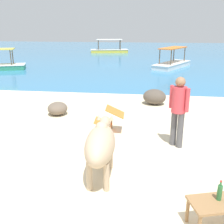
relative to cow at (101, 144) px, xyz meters
name	(u,v)px	position (x,y,z in m)	size (l,w,h in m)	color
sand_beach	(86,198)	(-0.14, -0.66, -0.68)	(18.00, 14.00, 0.04)	beige
water_surface	(138,55)	(-0.14, 21.34, -0.70)	(60.00, 36.00, 0.03)	teal
cow	(101,144)	(0.00, 0.00, 0.00)	(0.60, 1.78, 1.01)	tan
low_bench_table	(218,206)	(1.80, -1.12, -0.31)	(0.85, 0.64, 0.42)	olive
bottle	(220,192)	(1.81, -1.07, -0.13)	(0.07, 0.07, 0.30)	#2D6B38
deck_chair_far	(109,118)	(-0.16, 2.21, -0.28)	(0.79, 0.58, 0.68)	olive
person_standing	(179,107)	(1.50, 1.56, 0.28)	(0.41, 0.37, 1.62)	#4C4C51
shore_rock_medium	(154,97)	(1.06, 5.02, -0.40)	(0.80, 0.68, 0.53)	brown
shore_rock_small	(58,108)	(-1.95, 3.46, -0.47)	(0.68, 0.61, 0.39)	#6B5B4C
boat_yellow	(109,50)	(-3.05, 23.15, -0.41)	(3.83, 1.90, 1.29)	gold
boat_white	(172,63)	(2.36, 13.95, -0.41)	(2.76, 3.78, 1.29)	white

